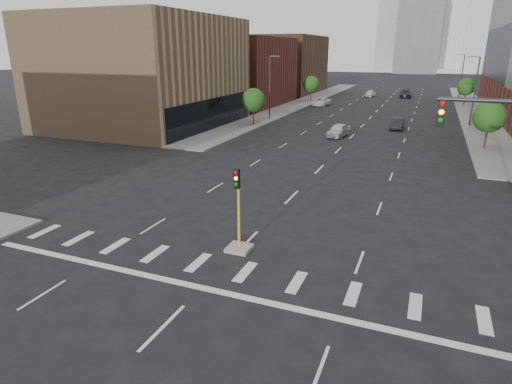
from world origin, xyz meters
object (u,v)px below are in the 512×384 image
Objects in this scene: car_mid_right at (397,124)px; car_far_left at (321,102)px; car_near_left at (339,130)px; car_distant at (370,94)px; median_traffic_signal at (239,233)px; car_deep_right at (405,94)px.

car_mid_right is 0.85× the size of car_far_left.
car_distant is at bearing 102.27° from car_near_left.
car_distant is (-4.33, 80.09, -0.25)m from median_traffic_signal.
car_deep_right is (13.45, 21.05, 0.13)m from car_far_left.
car_deep_right reaches higher than car_distant.
car_distant reaches higher than car_far_left.
median_traffic_signal reaches higher than car_mid_right.
car_mid_right is at bearing -48.27° from car_far_left.
car_far_left is at bearing 99.84° from median_traffic_signal.
car_distant is (-2.83, 47.83, -0.05)m from car_near_left.
median_traffic_signal is at bearing -95.23° from car_deep_right.
car_far_left is (-10.50, 60.55, -0.27)m from median_traffic_signal.
median_traffic_signal is 0.76× the size of car_deep_right.
car_near_left is 0.78× the size of car_deep_right.
car_mid_right is at bearing -90.94° from car_deep_right.
car_far_left is at bearing 116.54° from car_near_left.
car_deep_right is 1.36× the size of car_distant.
car_near_left is at bearing 92.66° from median_traffic_signal.
car_near_left is at bearing -80.79° from car_distant.
car_distant is at bearing 77.65° from car_far_left.
car_mid_right is 41.39m from car_deep_right.
car_far_left is 24.98m from car_deep_right.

